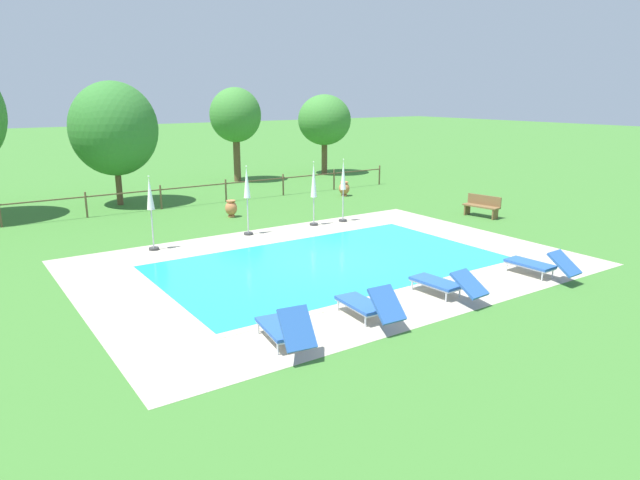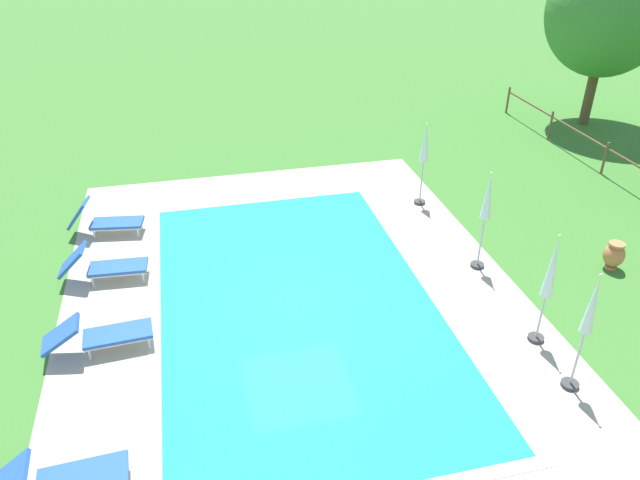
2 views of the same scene
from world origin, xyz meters
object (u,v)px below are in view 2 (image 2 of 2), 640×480
object	(u,v)px
sun_lounger_north_near_steps	(61,479)
sun_lounger_north_mid	(102,335)
sun_lounger_north_far	(106,220)
tree_west_mid	(609,11)
patio_umbrella_closed_row_centre	(550,276)
sun_lounger_north_end	(105,265)
patio_umbrella_closed_row_west	(589,318)
patio_umbrella_closed_row_mid_west	(424,151)
patio_umbrella_closed_row_mid_east	(486,206)
terracotta_urn_near_fence	(614,255)

from	to	relation	value
sun_lounger_north_near_steps	sun_lounger_north_mid	bearing A→B (deg)	174.34
sun_lounger_north_far	tree_west_mid	size ratio (longest dim) A/B	0.30
sun_lounger_north_near_steps	patio_umbrella_closed_row_centre	size ratio (longest dim) A/B	0.84
sun_lounger_north_end	patio_umbrella_closed_row_west	world-z (taller)	patio_umbrella_closed_row_west
patio_umbrella_closed_row_mid_west	patio_umbrella_closed_row_centre	world-z (taller)	patio_umbrella_closed_row_centre
tree_west_mid	patio_umbrella_closed_row_west	bearing A→B (deg)	-34.85
patio_umbrella_closed_row_west	patio_umbrella_closed_row_mid_east	distance (m)	4.07
sun_lounger_north_mid	sun_lounger_north_end	xyz separation A→B (m)	(-2.52, -0.11, 0.02)
sun_lounger_north_mid	patio_umbrella_closed_row_mid_east	bearing A→B (deg)	97.21
sun_lounger_north_near_steps	patio_umbrella_closed_row_mid_west	xyz separation A→B (m)	(-7.82, 8.66, 1.22)
sun_lounger_north_mid	patio_umbrella_closed_row_mid_west	world-z (taller)	patio_umbrella_closed_row_mid_west
tree_west_mid	patio_umbrella_closed_row_mid_west	bearing A→B (deg)	-60.29
sun_lounger_north_near_steps	patio_umbrella_closed_row_west	bearing A→B (deg)	92.04
terracotta_urn_near_fence	patio_umbrella_closed_row_west	bearing A→B (deg)	-44.53
patio_umbrella_closed_row_centre	tree_west_mid	xyz separation A→B (m)	(-11.11, 8.56, 2.56)
sun_lounger_north_mid	patio_umbrella_closed_row_mid_west	distance (m)	9.56
patio_umbrella_closed_row_mid_west	patio_umbrella_closed_row_centre	xyz separation A→B (m)	(6.20, 0.04, -0.05)
terracotta_urn_near_fence	patio_umbrella_closed_row_mid_west	bearing A→B (deg)	-143.32
sun_lounger_north_mid	patio_umbrella_closed_row_mid_east	xyz separation A→B (m)	(-1.07, 8.45, 1.26)
sun_lounger_north_far	patio_umbrella_closed_row_west	world-z (taller)	patio_umbrella_closed_row_west
sun_lounger_north_near_steps	sun_lounger_north_end	bearing A→B (deg)	177.84
sun_lounger_north_far	patio_umbrella_closed_row_west	bearing A→B (deg)	47.80
patio_umbrella_closed_row_centre	tree_west_mid	world-z (taller)	tree_west_mid
terracotta_urn_near_fence	tree_west_mid	world-z (taller)	tree_west_mid
sun_lounger_north_near_steps	patio_umbrella_closed_row_mid_east	world-z (taller)	patio_umbrella_closed_row_mid_east
sun_lounger_north_far	patio_umbrella_closed_row_centre	distance (m)	10.80
patio_umbrella_closed_row_centre	tree_west_mid	bearing A→B (deg)	142.38
sun_lounger_north_mid	sun_lounger_north_far	bearing A→B (deg)	-177.21
patio_umbrella_closed_row_mid_west	sun_lounger_north_mid	bearing A→B (deg)	-61.55
patio_umbrella_closed_row_mid_east	tree_west_mid	xyz separation A→B (m)	(-8.36, 8.49, 2.47)
patio_umbrella_closed_row_west	patio_umbrella_closed_row_centre	bearing A→B (deg)	176.21
sun_lounger_north_near_steps	sun_lounger_north_mid	size ratio (longest dim) A/B	0.98
sun_lounger_north_near_steps	terracotta_urn_near_fence	distance (m)	12.35
sun_lounger_north_near_steps	patio_umbrella_closed_row_west	xyz separation A→B (m)	(-0.31, 8.62, 1.19)
terracotta_urn_near_fence	sun_lounger_north_end	bearing A→B (deg)	-100.97
sun_lounger_north_far	terracotta_urn_near_fence	size ratio (longest dim) A/B	2.77
sun_lounger_north_near_steps	patio_umbrella_closed_row_west	size ratio (longest dim) A/B	0.83
sun_lounger_north_far	patio_umbrella_closed_row_centre	size ratio (longest dim) A/B	0.79
patio_umbrella_closed_row_mid_west	tree_west_mid	size ratio (longest dim) A/B	0.38
sun_lounger_north_near_steps	sun_lounger_north_mid	xyz separation A→B (m)	(-3.30, 0.33, -0.01)
sun_lounger_north_far	terracotta_urn_near_fence	bearing A→B (deg)	69.16
sun_lounger_north_mid	patio_umbrella_closed_row_centre	size ratio (longest dim) A/B	0.85
patio_umbrella_closed_row_mid_west	terracotta_urn_near_fence	world-z (taller)	patio_umbrella_closed_row_mid_west
sun_lounger_north_far	patio_umbrella_closed_row_mid_west	size ratio (longest dim) A/B	0.80
patio_umbrella_closed_row_west	terracotta_urn_near_fence	distance (m)	4.73
patio_umbrella_closed_row_mid_west	sun_lounger_north_far	bearing A→B (deg)	-91.44
patio_umbrella_closed_row_mid_west	patio_umbrella_closed_row_mid_east	distance (m)	3.45
patio_umbrella_closed_row_west	patio_umbrella_closed_row_mid_west	size ratio (longest dim) A/B	1.02
sun_lounger_north_end	tree_west_mid	bearing A→B (deg)	112.07
sun_lounger_north_mid	patio_umbrella_closed_row_centre	bearing A→B (deg)	78.64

